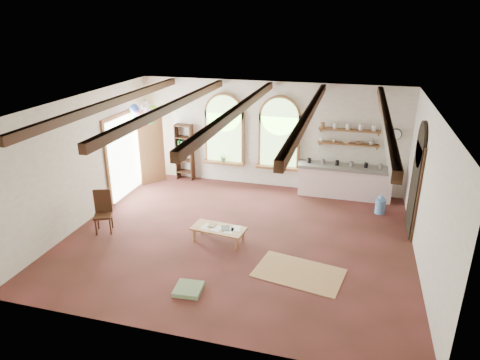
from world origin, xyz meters
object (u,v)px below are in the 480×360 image
(kitchen_counter, at_px, (344,181))
(balloon_cluster, at_px, (144,114))
(coffee_table, at_px, (219,229))
(side_chair, at_px, (104,220))

(kitchen_counter, bearing_deg, balloon_cluster, -169.72)
(balloon_cluster, bearing_deg, kitchen_counter, 10.28)
(kitchen_counter, height_order, balloon_cluster, balloon_cluster)
(coffee_table, bearing_deg, balloon_cluster, 140.63)
(kitchen_counter, xyz_separation_m, side_chair, (-5.56, -3.76, -0.17))
(side_chair, bearing_deg, balloon_cluster, 93.05)
(kitchen_counter, height_order, side_chair, side_chair)
(coffee_table, relative_size, balloon_cluster, 1.13)
(side_chair, bearing_deg, coffee_table, 5.12)
(side_chair, xyz_separation_m, balloon_cluster, (-0.15, 2.72, 2.03))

